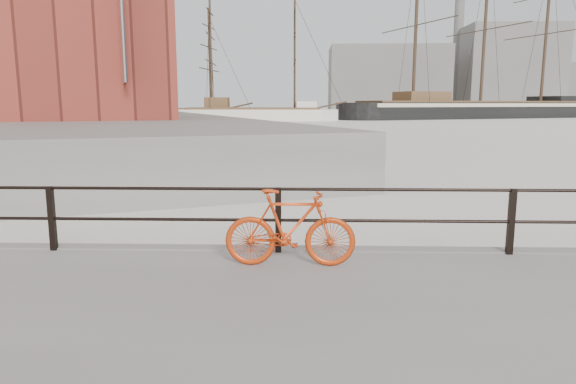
% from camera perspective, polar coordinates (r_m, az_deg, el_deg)
% --- Properties ---
extents(ground, '(400.00, 400.00, 0.00)m').
position_cam_1_polar(ground, '(8.75, 22.80, -8.28)').
color(ground, white).
rests_on(ground, ground).
extents(far_quay, '(78.44, 148.07, 1.80)m').
position_cam_1_polar(far_quay, '(87.89, -23.25, 7.93)').
color(far_quay, gray).
rests_on(far_quay, ground).
extents(guardrail, '(28.00, 0.10, 1.00)m').
position_cam_1_polar(guardrail, '(8.40, 23.55, -3.05)').
color(guardrail, black).
rests_on(guardrail, promenade).
extents(bicycle, '(1.81, 0.28, 1.09)m').
position_cam_1_polar(bicycle, '(7.14, 0.25, -4.01)').
color(bicycle, red).
rests_on(bicycle, promenade).
extents(barque_black, '(65.61, 43.79, 35.26)m').
position_cam_1_polar(barque_black, '(98.29, 20.49, 7.69)').
color(barque_black, black).
rests_on(barque_black, ground).
extents(schooner_mid, '(28.00, 12.85, 19.92)m').
position_cam_1_polar(schooner_mid, '(79.14, -3.85, 7.92)').
color(schooner_mid, silver).
rests_on(schooner_mid, ground).
extents(schooner_left, '(24.75, 13.32, 18.08)m').
position_cam_1_polar(schooner_left, '(85.98, -12.01, 7.88)').
color(schooner_left, beige).
rests_on(schooner_left, ground).
extents(workboat_far, '(10.99, 5.47, 7.00)m').
position_cam_1_polar(workboat_far, '(54.62, -28.26, 5.93)').
color(workboat_far, black).
rests_on(workboat_far, ground).
extents(apartment_cream, '(24.16, 21.40, 21.20)m').
position_cam_1_polar(apartment_cream, '(78.63, -25.71, 16.04)').
color(apartment_cream, beige).
rests_on(apartment_cream, far_quay).
extents(apartment_grey, '(26.02, 22.15, 23.20)m').
position_cam_1_polar(apartment_grey, '(100.54, -24.58, 15.13)').
color(apartment_grey, '#A8A7A2').
rests_on(apartment_grey, far_quay).
extents(apartment_brick, '(27.87, 22.90, 21.20)m').
position_cam_1_polar(apartment_brick, '(123.32, -23.77, 13.57)').
color(apartment_brick, brown).
rests_on(apartment_brick, far_quay).
extents(industrial_west, '(32.00, 18.00, 18.00)m').
position_cam_1_polar(industrial_west, '(149.68, 10.93, 12.10)').
color(industrial_west, gray).
rests_on(industrial_west, ground).
extents(industrial_mid, '(26.00, 20.00, 24.00)m').
position_cam_1_polar(industrial_mid, '(163.70, 23.16, 12.34)').
color(industrial_mid, gray).
rests_on(industrial_mid, ground).
extents(smokestack, '(2.80, 2.80, 44.00)m').
position_cam_1_polar(smokestack, '(165.22, 18.38, 16.08)').
color(smokestack, gray).
rests_on(smokestack, ground).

